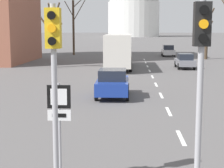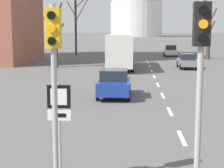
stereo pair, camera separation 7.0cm
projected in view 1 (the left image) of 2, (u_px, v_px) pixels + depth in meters
lane_stripe_2 at (181, 138)px, 13.99m from camera, size 0.16×2.00×0.01m
lane_stripe_3 at (169, 111)px, 18.43m from camera, size 0.16×2.00×0.01m
lane_stripe_4 at (161, 95)px, 22.88m from camera, size 0.16×2.00×0.01m
lane_stripe_5 at (156, 85)px, 27.33m from camera, size 0.16×2.00×0.01m
lane_stripe_6 at (152, 77)px, 31.77m from camera, size 0.16×2.00×0.01m
lane_stripe_7 at (150, 71)px, 36.22m from camera, size 0.16×2.00×0.01m
lane_stripe_8 at (147, 66)px, 40.67m from camera, size 0.16×2.00×0.01m
lane_stripe_9 at (146, 63)px, 45.11m from camera, size 0.16×2.00×0.01m
lane_stripe_10 at (144, 60)px, 49.56m from camera, size 0.16×2.00×0.01m
traffic_signal_near_left at (54, 62)px, 9.02m from camera, size 0.36×0.34×4.63m
traffic_signal_centre_tall at (201, 62)px, 8.25m from camera, size 0.36×0.34×4.72m
route_sign_post at (59, 116)px, 9.55m from camera, size 0.60×0.08×2.68m
sedan_near_left at (185, 61)px, 38.38m from camera, size 1.72×4.23×1.54m
sedan_near_right at (113, 83)px, 22.25m from camera, size 1.94×4.06×1.68m
sedan_mid_centre at (168, 51)px, 55.34m from camera, size 1.80×3.85×1.68m
city_bus at (119, 48)px, 38.29m from camera, size 2.66×10.80×3.48m
bare_tree_left_near at (74, 25)px, 57.99m from camera, size 3.37×2.07×9.21m
bare_tree_left_far at (53, 38)px, 38.96m from camera, size 2.58×2.30×6.73m
bare_tree_right_far at (206, 37)px, 49.69m from camera, size 2.61×1.44×6.76m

